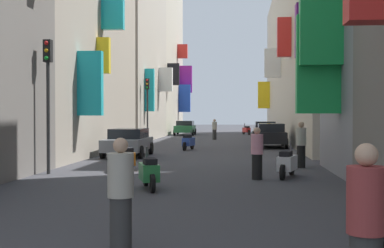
# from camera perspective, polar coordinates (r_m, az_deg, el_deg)

# --- Properties ---
(ground_plane) EXTENTS (140.00, 140.00, 0.00)m
(ground_plane) POSITION_cam_1_polar(r_m,az_deg,el_deg) (32.20, 2.00, -2.52)
(ground_plane) COLOR #38383D
(building_left_mid_c) EXTENTS (7.13, 13.51, 14.95)m
(building_left_mid_c) POSITION_cam_1_polar(r_m,az_deg,el_deg) (42.81, -8.13, 8.38)
(building_left_mid_c) COLOR #B2A899
(building_left_mid_c) RESTS_ON ground
(building_left_far) EXTENTS (7.39, 14.02, 21.04)m
(building_left_far) POSITION_cam_1_polar(r_m,az_deg,el_deg) (56.59, -4.85, 9.69)
(building_left_far) COLOR #BCB29E
(building_left_far) RESTS_ON ground
(building_right_far) EXTENTS (7.27, 38.78, 13.47)m
(building_right_far) POSITION_cam_1_polar(r_m,az_deg,el_deg) (43.40, 13.51, 7.28)
(building_right_far) COLOR #BCB29E
(building_right_far) RESTS_ON ground
(parked_car_silver) EXTENTS (1.94, 4.30, 1.43)m
(parked_car_silver) POSITION_cam_1_polar(r_m,az_deg,el_deg) (43.03, 7.96, -0.62)
(parked_car_silver) COLOR #B7B7BC
(parked_car_silver) RESTS_ON ground
(parked_car_black) EXTENTS (1.87, 4.32, 1.45)m
(parked_car_black) POSITION_cam_1_polar(r_m,az_deg,el_deg) (32.22, 8.56, -1.17)
(parked_car_black) COLOR black
(parked_car_black) RESTS_ON ground
(parked_car_grey) EXTENTS (1.93, 4.10, 1.33)m
(parked_car_grey) POSITION_cam_1_polar(r_m,az_deg,el_deg) (25.29, -6.96, -1.90)
(parked_car_grey) COLOR slate
(parked_car_grey) RESTS_ON ground
(parked_car_green) EXTENTS (1.93, 4.06, 1.38)m
(parked_car_green) POSITION_cam_1_polar(r_m,az_deg,el_deg) (50.86, -0.76, -0.38)
(parked_car_green) COLOR #236638
(parked_car_green) RESTS_ON ground
(scooter_orange) EXTENTS (0.80, 1.67, 1.13)m
(scooter_orange) POSITION_cam_1_polar(r_m,az_deg,el_deg) (18.53, -7.13, -3.75)
(scooter_orange) COLOR orange
(scooter_orange) RESTS_ON ground
(scooter_blue) EXTENTS (0.67, 1.84, 1.13)m
(scooter_blue) POSITION_cam_1_polar(r_m,az_deg,el_deg) (29.52, -0.39, -1.95)
(scooter_blue) COLOR #2D4CAD
(scooter_blue) RESTS_ON ground
(scooter_red) EXTENTS (0.82, 1.82, 1.13)m
(scooter_red) POSITION_cam_1_polar(r_m,az_deg,el_deg) (52.02, 5.96, -0.65)
(scooter_red) COLOR red
(scooter_red) RESTS_ON ground
(scooter_white) EXTENTS (0.75, 1.88, 1.13)m
(scooter_white) POSITION_cam_1_polar(r_m,az_deg,el_deg) (16.93, 10.35, -4.21)
(scooter_white) COLOR silver
(scooter_white) RESTS_ON ground
(scooter_green) EXTENTS (0.74, 1.73, 1.13)m
(scooter_green) POSITION_cam_1_polar(r_m,az_deg,el_deg) (14.09, -4.71, -5.26)
(scooter_green) COLOR #287F3D
(scooter_green) RESTS_ON ground
(pedestrian_crossing) EXTENTS (0.54, 0.54, 1.74)m
(pedestrian_crossing) POSITION_cam_1_polar(r_m,az_deg,el_deg) (20.11, 11.82, -2.23)
(pedestrian_crossing) COLOR black
(pedestrian_crossing) RESTS_ON ground
(pedestrian_near_left) EXTENTS (0.52, 0.52, 1.67)m
(pedestrian_near_left) POSITION_cam_1_polar(r_m,az_deg,el_deg) (7.70, -7.78, -7.75)
(pedestrian_near_left) COLOR #353535
(pedestrian_near_left) RESTS_ON ground
(pedestrian_near_right) EXTENTS (0.51, 0.51, 1.64)m
(pedestrian_near_right) POSITION_cam_1_polar(r_m,az_deg,el_deg) (41.45, 2.47, -0.60)
(pedestrian_near_right) COLOR #2A2A2A
(pedestrian_near_right) RESTS_ON ground
(pedestrian_mid_street) EXTENTS (0.49, 0.49, 1.61)m
(pedestrian_mid_street) POSITION_cam_1_polar(r_m,az_deg,el_deg) (16.25, 7.11, -3.22)
(pedestrian_mid_street) COLOR black
(pedestrian_mid_street) RESTS_ON ground
(pedestrian_far_away) EXTENTS (0.39, 0.39, 1.73)m
(pedestrian_far_away) POSITION_cam_1_polar(r_m,az_deg,el_deg) (5.50, 18.44, -11.03)
(pedestrian_far_away) COLOR #323232
(pedestrian_far_away) RESTS_ON ground
(traffic_light_near_corner) EXTENTS (0.26, 0.34, 4.52)m
(traffic_light_near_corner) POSITION_cam_1_polar(r_m,az_deg,el_deg) (18.27, -15.43, 4.31)
(traffic_light_near_corner) COLOR #2D2D2D
(traffic_light_near_corner) RESTS_ON ground
(traffic_light_far_corner) EXTENTS (0.26, 0.34, 4.49)m
(traffic_light_far_corner) POSITION_cam_1_polar(r_m,az_deg,el_deg) (36.24, -4.88, 2.68)
(traffic_light_far_corner) COLOR #2D2D2D
(traffic_light_far_corner) RESTS_ON ground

